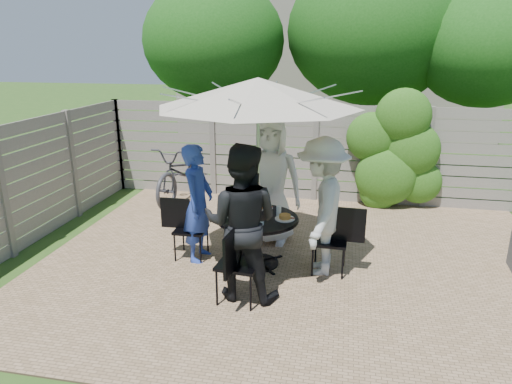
% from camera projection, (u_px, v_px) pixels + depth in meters
% --- Properties ---
extents(backyard_envelope, '(60.00, 60.00, 5.00)m').
position_uv_depth(backyard_envelope, '(336.00, 55.00, 14.87)').
color(backyard_envelope, '#284B17').
rests_on(backyard_envelope, ground).
extents(patio_table, '(1.10, 1.10, 0.69)m').
position_uv_depth(patio_table, '(258.00, 232.00, 6.07)').
color(patio_table, black).
rests_on(patio_table, ground).
extents(umbrella, '(2.65, 2.65, 2.49)m').
position_uv_depth(umbrella, '(258.00, 93.00, 5.52)').
color(umbrella, silver).
rests_on(umbrella, ground).
extents(chair_back, '(0.44, 0.64, 0.87)m').
position_uv_depth(chair_back, '(272.00, 222.00, 7.04)').
color(chair_back, black).
rests_on(chair_back, ground).
extents(person_back, '(0.95, 0.64, 1.91)m').
position_uv_depth(person_back, '(271.00, 181.00, 6.70)').
color(person_back, white).
rests_on(person_back, ground).
extents(chair_left, '(0.63, 0.43, 0.87)m').
position_uv_depth(chair_left, '(190.00, 240.00, 6.35)').
color(chair_left, black).
rests_on(chair_left, ground).
extents(person_left, '(0.41, 0.61, 1.63)m').
position_uv_depth(person_left, '(198.00, 204.00, 6.15)').
color(person_left, '#2742AC').
rests_on(person_left, ground).
extents(chair_front, '(0.51, 0.72, 0.97)m').
position_uv_depth(chair_front, '(239.00, 279.00, 5.24)').
color(chair_front, black).
rests_on(chair_front, ground).
extents(person_front, '(0.92, 0.73, 1.85)m').
position_uv_depth(person_front, '(241.00, 223.00, 5.17)').
color(person_front, black).
rests_on(person_front, ground).
extents(chair_right, '(0.67, 0.46, 0.92)m').
position_uv_depth(chair_right, '(330.00, 253.00, 5.93)').
color(chair_right, black).
rests_on(chair_right, ground).
extents(person_right, '(0.71, 1.18, 1.80)m').
position_uv_depth(person_right, '(322.00, 207.00, 5.77)').
color(person_right, beige).
rests_on(person_right, ground).
extents(plate_back, '(0.26, 0.26, 0.06)m').
position_uv_depth(plate_back, '(264.00, 206.00, 6.34)').
color(plate_back, white).
rests_on(plate_back, patio_table).
extents(plate_left, '(0.26, 0.26, 0.06)m').
position_uv_depth(plate_left, '(232.00, 213.00, 6.08)').
color(plate_left, white).
rests_on(plate_left, patio_table).
extents(plate_front, '(0.26, 0.26, 0.06)m').
position_uv_depth(plate_front, '(251.00, 225.00, 5.67)').
color(plate_front, white).
rests_on(plate_front, patio_table).
extents(plate_right, '(0.26, 0.26, 0.06)m').
position_uv_depth(plate_right, '(285.00, 217.00, 5.92)').
color(plate_right, white).
rests_on(plate_right, patio_table).
extents(glass_left, '(0.07, 0.07, 0.14)m').
position_uv_depth(glass_left, '(237.00, 213.00, 5.95)').
color(glass_left, silver).
rests_on(glass_left, patio_table).
extents(glass_front, '(0.07, 0.07, 0.14)m').
position_uv_depth(glass_front, '(261.00, 220.00, 5.72)').
color(glass_front, silver).
rests_on(glass_front, patio_table).
extents(glass_right, '(0.07, 0.07, 0.14)m').
position_uv_depth(glass_right, '(279.00, 211.00, 6.03)').
color(glass_right, silver).
rests_on(glass_right, patio_table).
extents(syrup_jug, '(0.09, 0.09, 0.16)m').
position_uv_depth(syrup_jug, '(254.00, 210.00, 6.04)').
color(syrup_jug, '#59280C').
rests_on(syrup_jug, patio_table).
extents(coffee_cup, '(0.08, 0.08, 0.12)m').
position_uv_depth(coffee_cup, '(269.00, 208.00, 6.17)').
color(coffee_cup, '#C6B293').
rests_on(coffee_cup, patio_table).
extents(bicycle, '(0.99, 2.15, 1.09)m').
position_uv_depth(bicycle, '(185.00, 172.00, 8.77)').
color(bicycle, '#333338').
rests_on(bicycle, ground).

